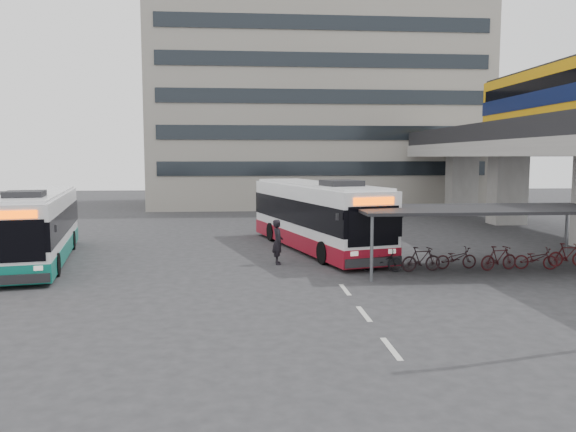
{
  "coord_description": "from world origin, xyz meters",
  "views": [
    {
      "loc": [
        -1.03,
        -18.72,
        4.55
      ],
      "look_at": [
        0.98,
        5.5,
        2.0
      ],
      "focal_mm": 35.0,
      "sensor_mm": 36.0,
      "label": 1
    }
  ],
  "objects": [
    {
      "name": "ground",
      "position": [
        0.0,
        0.0,
        0.0
      ],
      "size": [
        120.0,
        120.0,
        0.0
      ],
      "primitive_type": "plane",
      "color": "#28282B",
      "rests_on": "ground"
    },
    {
      "name": "viaduct",
      "position": [
        17.0,
        10.55,
        6.23
      ],
      "size": [
        8.0,
        32.0,
        9.68
      ],
      "color": "gray",
      "rests_on": "ground"
    },
    {
      "name": "road_markings",
      "position": [
        2.5,
        -3.0,
        0.01
      ],
      "size": [
        0.15,
        7.6,
        0.01
      ],
      "color": "beige",
      "rests_on": "ground"
    },
    {
      "name": "pedestrian",
      "position": [
        0.49,
        4.91,
        0.96
      ],
      "size": [
        0.5,
        0.73,
        1.92
      ],
      "primitive_type": "imported",
      "rotation": [
        0.0,
        0.0,
        1.64
      ],
      "color": "black",
      "rests_on": "ground"
    },
    {
      "name": "bus_main",
      "position": [
        2.61,
        8.64,
        1.64
      ],
      "size": [
        5.6,
        12.24,
        3.54
      ],
      "rotation": [
        0.0,
        0.0,
        0.26
      ],
      "color": "white",
      "rests_on": "ground"
    },
    {
      "name": "bus_teal",
      "position": [
        -9.89,
        6.29,
        1.51
      ],
      "size": [
        4.48,
        11.28,
        3.26
      ],
      "rotation": [
        0.0,
        0.0,
        0.19
      ],
      "color": "white",
      "rests_on": "ground"
    },
    {
      "name": "sign_totem_north",
      "position": [
        -12.21,
        10.17,
        1.18
      ],
      "size": [
        0.49,
        0.22,
        2.27
      ],
      "rotation": [
        0.0,
        0.0,
        0.17
      ],
      "color": "#B30B26",
      "rests_on": "ground"
    },
    {
      "name": "office_block",
      "position": [
        6.0,
        36.0,
        12.5
      ],
      "size": [
        30.0,
        15.0,
        25.0
      ],
      "primitive_type": "cube",
      "color": "gray",
      "rests_on": "ground"
    },
    {
      "name": "bike_shelter",
      "position": [
        8.47,
        3.0,
        1.44
      ],
      "size": [
        10.0,
        4.0,
        2.54
      ],
      "color": "#595B60",
      "rests_on": "ground"
    }
  ]
}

